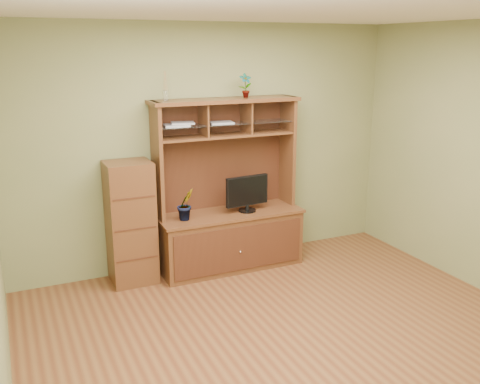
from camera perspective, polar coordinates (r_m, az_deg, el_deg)
room at (r=4.28m, az=6.41°, el=0.39°), size 4.54×4.04×2.74m
media_hutch at (r=6.05m, az=-1.22°, el=-3.23°), size 1.66×0.61×1.90m
monitor at (r=5.95m, az=0.77°, el=-0.10°), size 0.51×0.20×0.41m
orchid_plant at (r=5.70m, az=-5.82°, el=-1.32°), size 0.22×0.20×0.34m
top_plant at (r=5.92m, az=0.59°, el=11.30°), size 0.14×0.10×0.26m
reed_diffuser at (r=5.60m, az=-7.95°, el=10.79°), size 0.06×0.06×0.30m
magazines at (r=5.72m, az=-5.02°, el=7.27°), size 0.79×0.24×0.04m
side_cabinet at (r=5.72m, az=-11.57°, el=-3.25°), size 0.47×0.43×1.31m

